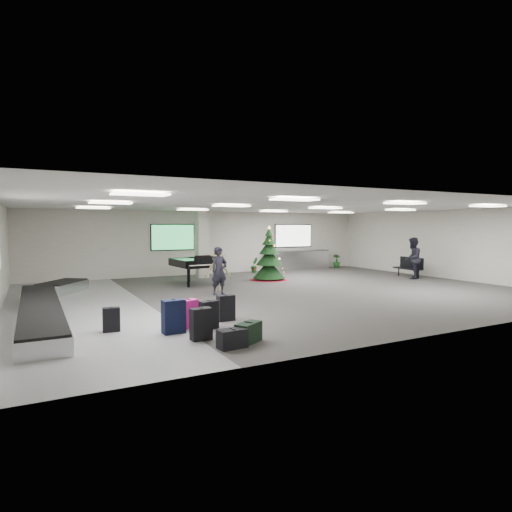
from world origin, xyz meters
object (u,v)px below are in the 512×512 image
christmas_tree (269,261)px  grand_piano (197,263)px  traveler_bench (413,258)px  pink_suitcase (189,314)px  traveler_b (218,271)px  potted_plant_right (337,261)px  service_counter (296,260)px  bench (409,266)px  baggage_carousel (46,305)px  traveler_a (219,271)px  potted_plant_left (254,265)px

christmas_tree → grand_piano: 3.38m
traveler_bench → pink_suitcase: bearing=-10.5°
traveler_b → potted_plant_right: 11.03m
service_counter → bench: service_counter is taller
service_counter → bench: size_ratio=2.61×
potted_plant_right → pink_suitcase: bearing=-140.8°
baggage_carousel → traveler_bench: bearing=2.4°
grand_piano → traveler_a: (-0.26, -3.06, -0.04)m
grand_piano → potted_plant_left: bearing=30.2°
christmas_tree → bench: bearing=-18.7°
bench → traveler_a: 10.14m
service_counter → potted_plant_left: size_ratio=5.09×
baggage_carousel → potted_plant_left: potted_plant_left is taller
christmas_tree → traveler_bench: 6.67m
baggage_carousel → grand_piano: grand_piano is taller
traveler_bench → potted_plant_right: 5.97m
bench → traveler_b: (-9.82, 0.18, 0.23)m
bench → potted_plant_left: size_ratio=1.95×
grand_piano → traveler_a: size_ratio=1.35×
bench → traveler_bench: traveler_bench is taller
service_counter → traveler_bench: size_ratio=2.10×
traveler_b → baggage_carousel: bearing=-151.9°
baggage_carousel → christmas_tree: (9.21, 3.41, 0.64)m
christmas_tree → traveler_b: 3.91m
christmas_tree → traveler_bench: (6.07, -2.76, 0.11)m
traveler_b → potted_plant_right: bearing=42.8°
pink_suitcase → christmas_tree: christmas_tree is taller
baggage_carousel → traveler_a: size_ratio=5.67×
service_counter → traveler_b: traveler_b is taller
potted_plant_left → traveler_bench: bearing=-47.8°
traveler_a → baggage_carousel: bearing=178.0°
baggage_carousel → traveler_a: bearing=5.9°
traveler_bench → service_counter: bearing=-98.0°
christmas_tree → grand_piano: bearing=176.2°
grand_piano → potted_plant_left: (4.19, 2.81, -0.50)m
bench → grand_piano: bearing=170.8°
grand_piano → potted_plant_left: size_ratio=2.90×
grand_piano → traveler_bench: 9.90m
baggage_carousel → pink_suitcase: pink_suitcase is taller
traveler_a → pink_suitcase: bearing=-129.2°
service_counter → traveler_a: traveler_a is taller
traveler_bench → bench: bearing=-155.9°
bench → traveler_b: traveler_b is taller
pink_suitcase → traveler_b: traveler_b is taller
pink_suitcase → potted_plant_left: bearing=35.7°
service_counter → bench: (2.84, -5.52, -0.01)m
pink_suitcase → grand_piano: (2.84, 7.30, 0.56)m
traveler_a → traveler_bench: size_ratio=0.89×
christmas_tree → traveler_a: christmas_tree is taller
baggage_carousel → traveler_a: traveler_a is taller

